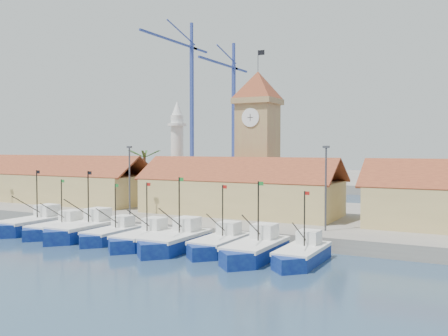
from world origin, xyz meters
The scene contains 20 objects.
ground centered at (0.00, 0.00, 0.00)m, with size 400.00×400.00×0.00m, color #1A2B47.
quay centered at (0.00, 24.00, 0.75)m, with size 140.00×32.00×1.50m, color gray.
terminal centered at (0.00, 110.00, 1.00)m, with size 240.00×80.00×2.00m, color gray.
boat_0 centered at (-20.14, 3.15, 0.82)m, with size 3.85×10.54×7.98m.
boat_1 centered at (-15.59, 2.87, 0.72)m, with size 3.34×9.16×6.93m.
boat_2 centered at (-11.62, 2.95, 0.83)m, with size 3.90×10.67×8.07m.
boat_3 centered at (-7.42, 2.85, 0.69)m, with size 3.22×8.82×6.68m.
boat_4 centered at (-2.71, 2.25, 0.73)m, with size 3.39×9.29×7.03m.
boat_5 centered at (1.32, 2.21, 0.80)m, with size 3.73×10.22×7.73m.
boat_6 centered at (5.77, 3.34, 0.72)m, with size 3.37×9.24×7.00m.
boat_7 centered at (10.15, 2.11, 0.79)m, with size 3.66×10.04×7.60m.
boat_8 centered at (14.53, 2.55, 0.70)m, with size 3.27×8.96×6.78m.
hall_left centered at (-32.00, 20.00, 3.99)m, with size 31.20×10.13×7.61m.
hall_center centered at (0.00, 20.00, 3.99)m, with size 27.04×10.13×7.61m.
clock_tower centered at (0.00, 26.00, 11.96)m, with size 5.80×5.80×22.70m.
minaret centered at (-15.00, 28.00, 9.73)m, with size 3.00×3.00×16.30m.
palm_tree centered at (-20.00, 26.00, 6.25)m, with size 5.60×5.03×8.39m.
lamp_posts centered at (0.50, 12.00, 6.48)m, with size 80.70×0.25×9.03m.
crane_blue_far centered at (-57.14, 100.05, 29.79)m, with size 1.00×37.87×49.33m.
crane_blue_near centered at (-44.67, 106.62, 25.63)m, with size 1.00×32.58×42.59m.
Camera 1 is at (28.77, -39.59, 10.32)m, focal length 40.00 mm.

